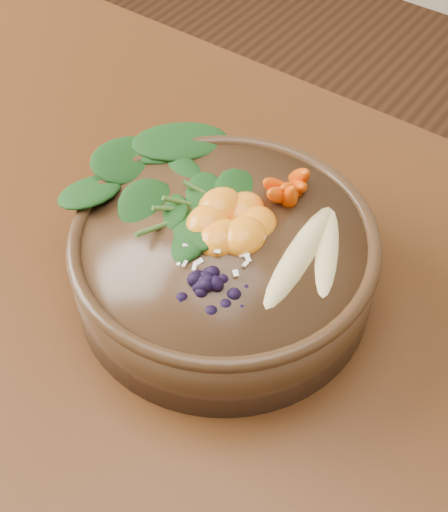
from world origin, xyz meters
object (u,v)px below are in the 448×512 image
(mandarin_cluster, at_px, (232,212))
(kale_heap, at_px, (197,168))
(dining_table, at_px, (134,475))
(stoneware_bowl, at_px, (224,264))
(banana_halves, at_px, (315,243))
(blueberry_pile, at_px, (207,271))
(carrot_cluster, at_px, (301,161))

(mandarin_cluster, bearing_deg, kale_heap, 157.28)
(dining_table, distance_m, stoneware_bowl, 0.19)
(banana_halves, bearing_deg, blueberry_pile, -141.51)
(banana_halves, relative_size, blueberry_pile, 1.26)
(dining_table, relative_size, kale_heap, 9.82)
(dining_table, relative_size, stoneware_bowl, 6.44)
(mandarin_cluster, xyz_separation_m, blueberry_pile, (0.02, -0.06, 0.00))
(carrot_cluster, distance_m, banana_halves, 0.07)
(dining_table, distance_m, banana_halves, 0.25)
(stoneware_bowl, distance_m, banana_halves, 0.08)
(kale_heap, relative_size, banana_halves, 1.13)
(stoneware_bowl, distance_m, mandarin_cluster, 0.05)
(carrot_cluster, bearing_deg, mandarin_cluster, -129.81)
(kale_heap, height_order, mandarin_cluster, kale_heap)
(banana_halves, xyz_separation_m, blueberry_pile, (-0.05, -0.07, 0.01))
(banana_halves, bearing_deg, dining_table, -126.35)
(stoneware_bowl, height_order, mandarin_cluster, mandarin_cluster)
(carrot_cluster, bearing_deg, kale_heap, -169.49)
(carrot_cluster, distance_m, mandarin_cluster, 0.07)
(dining_table, distance_m, blueberry_pile, 0.20)
(banana_halves, bearing_deg, stoneware_bowl, -177.26)
(dining_table, xyz_separation_m, carrot_cluster, (0.01, 0.23, 0.19))
(carrot_cluster, xyz_separation_m, mandarin_cluster, (-0.02, -0.06, -0.02))
(dining_table, distance_m, mandarin_cluster, 0.24)
(stoneware_bowl, xyz_separation_m, blueberry_pile, (0.02, -0.05, 0.05))
(kale_heap, relative_size, blueberry_pile, 1.42)
(carrot_cluster, relative_size, mandarin_cluster, 0.87)
(carrot_cluster, relative_size, banana_halves, 0.48)
(stoneware_bowl, distance_m, kale_heap, 0.08)
(kale_heap, bearing_deg, mandarin_cluster, -22.72)
(carrot_cluster, xyz_separation_m, banana_halves, (0.05, -0.05, -0.02))
(dining_table, xyz_separation_m, blueberry_pile, (0.01, 0.10, 0.18))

